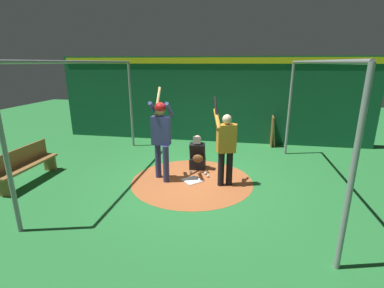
{
  "coord_description": "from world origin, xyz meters",
  "views": [
    {
      "loc": [
        6.25,
        1.12,
        2.82
      ],
      "look_at": [
        0.0,
        0.0,
        0.95
      ],
      "focal_mm": 26.01,
      "sensor_mm": 36.0,
      "label": 1
    }
  ],
  "objects_px": {
    "bat_rack": "(272,132)",
    "baseball_2": "(205,173)",
    "batter": "(161,133)",
    "home_plate": "(192,180)",
    "baseball_1": "(191,173)",
    "baseball_0": "(208,176)",
    "visitor": "(226,145)",
    "bench": "(26,164)",
    "catcher": "(198,156)"
  },
  "relations": [
    {
      "from": "catcher",
      "to": "baseball_2",
      "type": "height_order",
      "value": "catcher"
    },
    {
      "from": "batter",
      "to": "baseball_2",
      "type": "xyz_separation_m",
      "value": [
        -0.48,
        1.03,
        -1.15
      ]
    },
    {
      "from": "home_plate",
      "to": "bat_rack",
      "type": "xyz_separation_m",
      "value": [
        -3.5,
        2.22,
        0.48
      ]
    },
    {
      "from": "catcher",
      "to": "bench",
      "type": "height_order",
      "value": "catcher"
    },
    {
      "from": "bat_rack",
      "to": "bench",
      "type": "xyz_separation_m",
      "value": [
        4.26,
        -6.18,
        -0.04
      ]
    },
    {
      "from": "catcher",
      "to": "baseball_0",
      "type": "xyz_separation_m",
      "value": [
        0.55,
        0.36,
        -0.33
      ]
    },
    {
      "from": "home_plate",
      "to": "baseball_1",
      "type": "bearing_deg",
      "value": -166.84
    },
    {
      "from": "batter",
      "to": "baseball_0",
      "type": "height_order",
      "value": "batter"
    },
    {
      "from": "batter",
      "to": "home_plate",
      "type": "bearing_deg",
      "value": 92.0
    },
    {
      "from": "bat_rack",
      "to": "baseball_0",
      "type": "distance_m",
      "value": 3.75
    },
    {
      "from": "visitor",
      "to": "baseball_1",
      "type": "bearing_deg",
      "value": -137.76
    },
    {
      "from": "baseball_0",
      "to": "baseball_1",
      "type": "height_order",
      "value": "same"
    },
    {
      "from": "batter",
      "to": "baseball_2",
      "type": "bearing_deg",
      "value": 114.89
    },
    {
      "from": "batter",
      "to": "baseball_1",
      "type": "height_order",
      "value": "batter"
    },
    {
      "from": "home_plate",
      "to": "baseball_1",
      "type": "distance_m",
      "value": 0.43
    },
    {
      "from": "visitor",
      "to": "home_plate",
      "type": "bearing_deg",
      "value": -115.04
    },
    {
      "from": "bench",
      "to": "baseball_1",
      "type": "bearing_deg",
      "value": 106.86
    },
    {
      "from": "catcher",
      "to": "batter",
      "type": "bearing_deg",
      "value": -41.38
    },
    {
      "from": "bat_rack",
      "to": "baseball_1",
      "type": "distance_m",
      "value": 3.89
    },
    {
      "from": "home_plate",
      "to": "bench",
      "type": "distance_m",
      "value": 4.05
    },
    {
      "from": "bat_rack",
      "to": "baseball_2",
      "type": "height_order",
      "value": "bat_rack"
    },
    {
      "from": "catcher",
      "to": "visitor",
      "type": "bearing_deg",
      "value": 40.91
    },
    {
      "from": "baseball_0",
      "to": "baseball_2",
      "type": "height_order",
      "value": "same"
    },
    {
      "from": "baseball_1",
      "to": "baseball_2",
      "type": "xyz_separation_m",
      "value": [
        -0.04,
        0.37,
        0.0
      ]
    },
    {
      "from": "catcher",
      "to": "baseball_0",
      "type": "distance_m",
      "value": 0.74
    },
    {
      "from": "batter",
      "to": "catcher",
      "type": "relative_size",
      "value": 2.36
    },
    {
      "from": "batter",
      "to": "visitor",
      "type": "distance_m",
      "value": 1.57
    },
    {
      "from": "catcher",
      "to": "visitor",
      "type": "xyz_separation_m",
      "value": [
        0.92,
        0.8,
        0.62
      ]
    },
    {
      "from": "home_plate",
      "to": "bench",
      "type": "bearing_deg",
      "value": -79.19
    },
    {
      "from": "baseball_2",
      "to": "batter",
      "type": "bearing_deg",
      "value": -65.11
    },
    {
      "from": "catcher",
      "to": "bat_rack",
      "type": "height_order",
      "value": "bat_rack"
    },
    {
      "from": "catcher",
      "to": "bat_rack",
      "type": "relative_size",
      "value": 0.91
    },
    {
      "from": "batter",
      "to": "baseball_1",
      "type": "relative_size",
      "value": 30.36
    },
    {
      "from": "visitor",
      "to": "baseball_2",
      "type": "height_order",
      "value": "visitor"
    },
    {
      "from": "baseball_1",
      "to": "home_plate",
      "type": "bearing_deg",
      "value": 13.16
    },
    {
      "from": "baseball_0",
      "to": "visitor",
      "type": "bearing_deg",
      "value": 49.74
    },
    {
      "from": "baseball_0",
      "to": "baseball_1",
      "type": "bearing_deg",
      "value": -106.53
    },
    {
      "from": "home_plate",
      "to": "bench",
      "type": "height_order",
      "value": "bench"
    },
    {
      "from": "batter",
      "to": "baseball_0",
      "type": "xyz_separation_m",
      "value": [
        -0.3,
        1.11,
        -1.15
      ]
    },
    {
      "from": "home_plate",
      "to": "batter",
      "type": "height_order",
      "value": "batter"
    },
    {
      "from": "home_plate",
      "to": "baseball_2",
      "type": "xyz_separation_m",
      "value": [
        -0.45,
        0.28,
        0.03
      ]
    },
    {
      "from": "home_plate",
      "to": "baseball_2",
      "type": "bearing_deg",
      "value": 148.41
    },
    {
      "from": "baseball_2",
      "to": "bat_rack",
      "type": "bearing_deg",
      "value": 147.54
    },
    {
      "from": "visitor",
      "to": "baseball_1",
      "type": "relative_size",
      "value": 28.01
    },
    {
      "from": "visitor",
      "to": "baseball_0",
      "type": "height_order",
      "value": "visitor"
    },
    {
      "from": "batter",
      "to": "visitor",
      "type": "xyz_separation_m",
      "value": [
        0.07,
        1.56,
        -0.2
      ]
    },
    {
      "from": "home_plate",
      "to": "baseball_2",
      "type": "relative_size",
      "value": 5.68
    },
    {
      "from": "bat_rack",
      "to": "baseball_1",
      "type": "height_order",
      "value": "bat_rack"
    },
    {
      "from": "bench",
      "to": "baseball_2",
      "type": "height_order",
      "value": "bench"
    },
    {
      "from": "home_plate",
      "to": "catcher",
      "type": "xyz_separation_m",
      "value": [
        -0.83,
        0.0,
        0.36
      ]
    }
  ]
}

